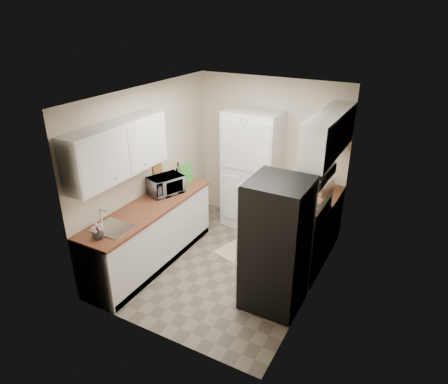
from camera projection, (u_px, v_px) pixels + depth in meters
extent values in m
plane|color=#665B4C|center=(224.00, 264.00, 5.93)|extent=(3.20, 3.20, 0.00)
cube|color=beige|center=(270.00, 153.00, 6.68)|extent=(2.60, 0.04, 2.50)
cube|color=beige|center=(151.00, 243.00, 4.13)|extent=(2.60, 0.04, 2.50)
cube|color=beige|center=(148.00, 171.00, 5.97)|extent=(0.04, 3.20, 2.50)
cube|color=beige|center=(318.00, 209.00, 4.84)|extent=(0.04, 3.20, 2.50)
cube|color=white|center=(224.00, 95.00, 4.88)|extent=(2.60, 3.20, 0.04)
cube|color=silver|center=(118.00, 150.00, 5.05)|extent=(0.33, 1.60, 0.70)
cube|color=silver|center=(328.00, 138.00, 5.29)|extent=(0.33, 1.55, 0.58)
cube|color=#99999E|center=(312.00, 174.00, 5.14)|extent=(0.45, 0.76, 0.13)
cube|color=#B7B7BC|center=(112.00, 228.00, 5.05)|extent=(0.45, 0.40, 0.02)
cube|color=brown|center=(157.00, 171.00, 6.15)|extent=(0.02, 0.22, 0.22)
cube|color=silver|center=(251.00, 171.00, 6.64)|extent=(0.90, 0.55, 2.00)
cube|color=silver|center=(151.00, 235.00, 5.83)|extent=(0.60, 2.30, 0.88)
cube|color=brown|center=(148.00, 207.00, 5.64)|extent=(0.63, 2.33, 0.04)
cube|color=silver|center=(316.00, 220.00, 6.26)|extent=(0.60, 0.80, 0.88)
cube|color=brown|center=(319.00, 193.00, 6.07)|extent=(0.63, 0.83, 0.04)
cube|color=#B7B7BC|center=(298.00, 243.00, 5.63)|extent=(0.64, 0.76, 0.90)
cube|color=black|center=(300.00, 214.00, 5.43)|extent=(0.66, 0.78, 0.03)
cube|color=black|center=(322.00, 212.00, 5.26)|extent=(0.06, 0.76, 0.22)
cube|color=#DD9D8F|center=(270.00, 235.00, 5.64)|extent=(0.01, 0.16, 0.42)
cube|color=beige|center=(276.00, 227.00, 5.83)|extent=(0.01, 0.16, 0.42)
cube|color=#B7B7BC|center=(276.00, 245.00, 4.84)|extent=(0.70, 0.72, 1.70)
imported|color=#AFAFB4|center=(166.00, 185.00, 5.96)|extent=(0.50, 0.58, 0.27)
cylinder|color=black|center=(178.00, 174.00, 6.29)|extent=(0.08, 0.08, 0.32)
imported|color=white|center=(98.00, 233.00, 4.81)|extent=(0.19, 0.19, 0.15)
cube|color=#31892F|center=(186.00, 174.00, 6.31)|extent=(0.06, 0.25, 0.32)
cube|color=#B0B0B4|center=(320.00, 185.00, 6.03)|extent=(0.38, 0.43, 0.21)
cube|color=#CCAB88|center=(238.00, 249.00, 6.31)|extent=(0.63, 0.80, 0.01)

